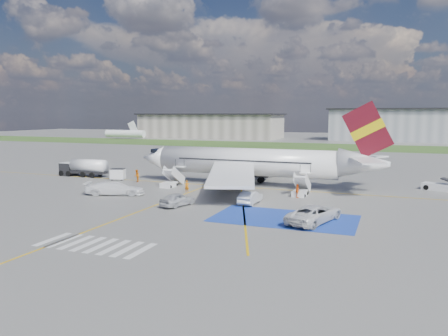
# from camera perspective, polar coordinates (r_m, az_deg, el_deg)

# --- Properties ---
(ground) EXTENTS (400.00, 400.00, 0.00)m
(ground) POSITION_cam_1_polar(r_m,az_deg,el_deg) (50.40, -2.20, -4.63)
(ground) COLOR #60605E
(ground) RESTS_ON ground
(grass_strip) EXTENTS (400.00, 30.00, 0.01)m
(grass_strip) POSITION_cam_1_polar(r_m,az_deg,el_deg) (141.99, 13.29, 2.74)
(grass_strip) COLOR #2D4C1E
(grass_strip) RESTS_ON ground
(taxiway_line_main) EXTENTS (120.00, 0.20, 0.01)m
(taxiway_line_main) POSITION_cam_1_polar(r_m,az_deg,el_deg) (61.40, 2.28, -2.51)
(taxiway_line_main) COLOR gold
(taxiway_line_main) RESTS_ON ground
(taxiway_line_cross) EXTENTS (0.20, 60.00, 0.01)m
(taxiway_line_cross) POSITION_cam_1_polar(r_m,az_deg,el_deg) (44.25, -13.44, -6.46)
(taxiway_line_cross) COLOR gold
(taxiway_line_cross) RESTS_ON ground
(taxiway_line_diag) EXTENTS (20.71, 56.45, 0.01)m
(taxiway_line_diag) POSITION_cam_1_polar(r_m,az_deg,el_deg) (61.40, 2.28, -2.51)
(taxiway_line_diag) COLOR gold
(taxiway_line_diag) RESTS_ON ground
(staging_box) EXTENTS (14.00, 8.00, 0.01)m
(staging_box) POSITION_cam_1_polar(r_m,az_deg,el_deg) (43.59, 7.88, -6.54)
(staging_box) COLOR #1A3AA0
(staging_box) RESTS_ON ground
(crosswalk) EXTENTS (9.00, 4.00, 0.01)m
(crosswalk) POSITION_cam_1_polar(r_m,az_deg,el_deg) (36.19, -16.52, -9.60)
(crosswalk) COLOR silver
(crosswalk) RESTS_ON ground
(terminal_west) EXTENTS (60.00, 22.00, 10.00)m
(terminal_west) POSITION_cam_1_polar(r_m,az_deg,el_deg) (190.59, -1.78, 5.47)
(terminal_west) COLOR gray
(terminal_west) RESTS_ON ground
(terminal_centre) EXTENTS (48.00, 18.00, 12.00)m
(terminal_centre) POSITION_cam_1_polar(r_m,az_deg,el_deg) (180.30, 21.50, 5.22)
(terminal_centre) COLOR gray
(terminal_centre) RESTS_ON ground
(airliner) EXTENTS (36.81, 32.95, 11.92)m
(airliner) POSITION_cam_1_polar(r_m,az_deg,el_deg) (62.36, 4.20, 0.76)
(airliner) COLOR white
(airliner) RESTS_ON ground
(airstairs_fwd) EXTENTS (1.90, 5.20, 3.60)m
(airstairs_fwd) POSITION_cam_1_polar(r_m,az_deg,el_deg) (62.10, -7.04, -1.88)
(airstairs_fwd) COLOR white
(airstairs_fwd) RESTS_ON ground
(airstairs_aft) EXTENTS (1.90, 5.20, 3.60)m
(airstairs_aft) POSITION_cam_1_polar(r_m,az_deg,el_deg) (55.83, 9.94, -2.93)
(airstairs_aft) COLOR white
(airstairs_aft) RESTS_ON ground
(fuel_tanker) EXTENTS (8.42, 2.38, 2.86)m
(fuel_tanker) POSITION_cam_1_polar(r_m,az_deg,el_deg) (75.52, -17.84, -0.13)
(fuel_tanker) COLOR black
(fuel_tanker) RESTS_ON ground
(gpu_cart) EXTENTS (2.45, 1.90, 1.81)m
(gpu_cart) POSITION_cam_1_polar(r_m,az_deg,el_deg) (69.84, -13.69, -0.87)
(gpu_cart) COLOR white
(gpu_cart) RESTS_ON ground
(belt_loader) EXTENTS (6.07, 3.80, 1.76)m
(belt_loader) POSITION_cam_1_polar(r_m,az_deg,el_deg) (65.33, 26.89, -2.31)
(belt_loader) COLOR white
(belt_loader) RESTS_ON ground
(car_silver_a) EXTENTS (2.95, 4.81, 1.53)m
(car_silver_a) POSITION_cam_1_polar(r_m,az_deg,el_deg) (49.00, -6.08, -4.09)
(car_silver_a) COLOR #B0B3B8
(car_silver_a) RESTS_ON ground
(car_silver_b) EXTENTS (1.75, 4.60, 1.50)m
(car_silver_b) POSITION_cam_1_polar(r_m,az_deg,el_deg) (50.10, 3.47, -3.84)
(car_silver_b) COLOR #A9ABB0
(car_silver_b) RESTS_ON ground
(van_white_a) EXTENTS (4.32, 6.49, 2.24)m
(van_white_a) POSITION_cam_1_polar(r_m,az_deg,el_deg) (42.47, 11.78, -5.45)
(van_white_a) COLOR silver
(van_white_a) RESTS_ON ground
(van_white_b) EXTENTS (6.07, 3.99, 2.21)m
(van_white_b) POSITION_cam_1_polar(r_m,az_deg,el_deg) (57.12, -14.07, -2.33)
(van_white_b) COLOR white
(van_white_b) RESTS_ON ground
(crew_fwd) EXTENTS (0.65, 0.51, 1.59)m
(crew_fwd) POSITION_cam_1_polar(r_m,az_deg,el_deg) (57.36, -4.86, -2.41)
(crew_fwd) COLOR orange
(crew_fwd) RESTS_ON ground
(crew_nose) EXTENTS (1.07, 1.16, 1.91)m
(crew_nose) POSITION_cam_1_polar(r_m,az_deg,el_deg) (67.13, -11.34, -1.01)
(crew_nose) COLOR orange
(crew_nose) RESTS_ON ground
(crew_aft) EXTENTS (0.56, 1.06, 1.72)m
(crew_aft) POSITION_cam_1_polar(r_m,az_deg,el_deg) (54.18, 9.56, -2.97)
(crew_aft) COLOR #DE530B
(crew_aft) RESTS_ON ground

